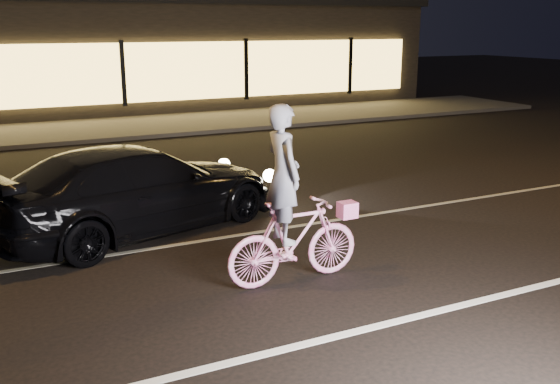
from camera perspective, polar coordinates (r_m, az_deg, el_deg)
ground at (r=8.68m, az=8.23°, el=-6.76°), size 90.00×90.00×0.00m
lane_stripe_near at (r=7.60m, az=14.68°, el=-10.38°), size 60.00×0.12×0.01m
lane_stripe_far at (r=10.28m, az=1.97°, el=-3.06°), size 60.00×0.10×0.01m
sidewalk at (r=20.39m, az=-12.78°, el=5.86°), size 30.00×4.00×0.12m
storefront at (r=26.01m, az=-16.24°, el=12.20°), size 25.40×8.42×4.20m
cyclist at (r=7.83m, az=1.03°, el=-2.69°), size 1.83×0.63×2.30m
sedan at (r=10.11m, az=-12.87°, el=0.28°), size 5.11×3.31×1.38m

